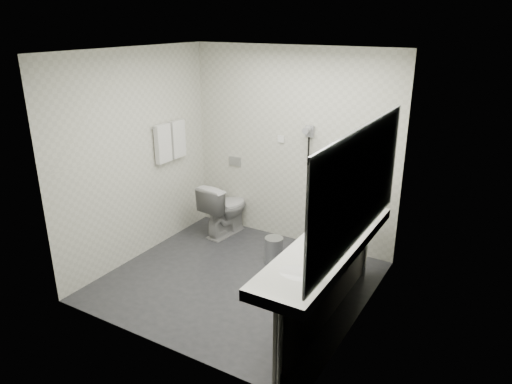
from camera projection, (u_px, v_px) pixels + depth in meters
The scene contains 30 objects.
floor at pixel (238, 281), 5.35m from camera, with size 2.80×2.80×0.00m, color #28292D.
ceiling at pixel (234, 51), 4.49m from camera, with size 2.80×2.80×0.00m, color silver.
wall_back at pixel (292, 148), 5.97m from camera, with size 2.80×2.80×0.00m, color beige.
wall_front at pixel (151, 219), 3.87m from camera, with size 2.80×2.80×0.00m, color beige.
wall_left at pixel (137, 157), 5.58m from camera, with size 2.60×2.60×0.00m, color beige.
wall_right at pixel (367, 201), 4.26m from camera, with size 2.60×2.60×0.00m, color beige.
vanity_counter at pixel (328, 247), 4.38m from camera, with size 0.55×2.20×0.10m, color silver.
vanity_panel at pixel (328, 288), 4.52m from camera, with size 0.03×2.15×0.75m, color gray.
vanity_post_near at pixel (280, 351), 3.66m from camera, with size 0.06×0.06×0.75m, color silver.
vanity_post_far at pixel (365, 246), 5.34m from camera, with size 0.06×0.06×0.75m, color silver.
mirror at pixel (360, 186), 4.03m from camera, with size 0.02×2.20×1.05m, color #B2BCC6.
basin_near at pixel (297, 275), 3.84m from camera, with size 0.40×0.31×0.05m, color white.
basin_far at pixel (352, 219), 4.89m from camera, with size 0.40×0.31×0.05m, color white.
faucet_near at pixel (320, 271), 3.72m from camera, with size 0.04×0.04×0.15m, color silver.
faucet_far at pixel (371, 215), 4.77m from camera, with size 0.04×0.04×0.15m, color silver.
soap_bottle_a at pixel (331, 235), 4.37m from camera, with size 0.05×0.05×0.12m, color beige.
soap_bottle_b at pixel (342, 233), 4.44m from camera, with size 0.07×0.07×0.09m, color beige.
glass_left at pixel (348, 230), 4.49m from camera, with size 0.06×0.06×0.10m, color silver.
toilet at pixel (225, 208), 6.41m from camera, with size 0.41×0.72×0.73m, color white.
flush_plate at pixel (235, 161), 6.47m from camera, with size 0.18×0.02×0.12m, color #B2B5BA.
pedal_bin at pixel (274, 251), 5.70m from camera, with size 0.22×0.22×0.31m, color #B2B5BA.
bin_lid at pixel (274, 238), 5.65m from camera, with size 0.22×0.22×0.01m, color #B2B5BA.
towel_rail at pixel (169, 124), 5.90m from camera, with size 0.02×0.02×0.62m, color silver.
towel_near at pixel (163, 143), 5.86m from camera, with size 0.07×0.24×0.48m, color silver.
towel_far at pixel (177, 139), 6.09m from camera, with size 0.07×0.24×0.48m, color silver.
dryer_cradle at pixel (310, 131), 5.74m from camera, with size 0.10×0.04×0.14m, color gray.
dryer_barrel at pixel (307, 130), 5.67m from camera, with size 0.08×0.08×0.14m, color gray.
dryer_cord at pixel (308, 151), 5.82m from camera, with size 0.02×0.02×0.35m, color black.
switch_plate_a at pixel (281, 139), 6.00m from camera, with size 0.09×0.02×0.09m, color white.
switch_plate_b at pixel (333, 146), 5.67m from camera, with size 0.09×0.02×0.09m, color white.
Camera 1 is at (2.54, -3.93, 2.80)m, focal length 33.20 mm.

